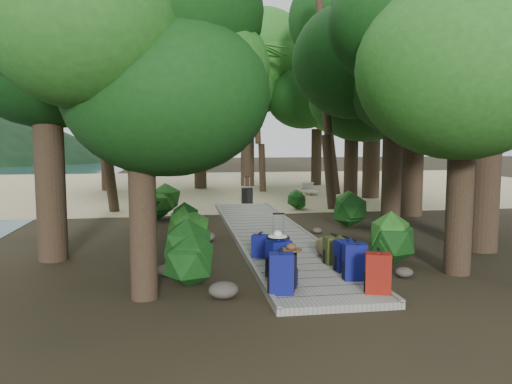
{
  "coord_description": "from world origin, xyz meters",
  "views": [
    {
      "loc": [
        -2.39,
        -11.92,
        2.58
      ],
      "look_at": [
        -0.06,
        2.92,
        1.0
      ],
      "focal_mm": 35.0,
      "sensor_mm": 36.0,
      "label": 1
    }
  ],
  "objects": [
    {
      "name": "kayak",
      "position": [
        -3.32,
        9.52,
        0.19
      ],
      "size": [
        0.95,
        3.4,
        0.34
      ],
      "primitive_type": "ellipsoid",
      "rotation": [
        0.0,
        0.0,
        -0.07
      ],
      "color": "#BC3C10",
      "rests_on": "sand_beach"
    },
    {
      "name": "tree_back_a",
      "position": [
        -1.21,
        14.54,
        4.59
      ],
      "size": [
        5.3,
        5.3,
        9.17
      ],
      "primitive_type": null,
      "color": "black",
      "rests_on": "ground"
    },
    {
      "name": "sun_lounger",
      "position": [
        3.74,
        10.58,
        0.29
      ],
      "size": [
        0.63,
        1.7,
        0.54
      ],
      "primitive_type": null,
      "rotation": [
        0.0,
        0.0,
        -0.06
      ],
      "color": "silver",
      "rests_on": "sand_beach"
    },
    {
      "name": "suitcase_on_boardwalk",
      "position": [
        -0.51,
        -2.72,
        0.43
      ],
      "size": [
        0.4,
        0.23,
        0.62
      ],
      "primitive_type": null,
      "rotation": [
        0.0,
        0.0,
        -0.03
      ],
      "color": "black",
      "rests_on": "boardwalk"
    },
    {
      "name": "boardwalk",
      "position": [
        0.0,
        1.0,
        0.06
      ],
      "size": [
        2.0,
        12.0,
        0.12
      ],
      "primitive_type": "cube",
      "color": "gray",
      "rests_on": "ground"
    },
    {
      "name": "tree_right_b",
      "position": [
        4.58,
        -1.44,
        5.05
      ],
      "size": [
        5.66,
        5.66,
        10.1
      ],
      "primitive_type": null,
      "color": "black",
      "rests_on": "ground"
    },
    {
      "name": "shrub_right_b",
      "position": [
        2.56,
        2.06,
        0.55
      ],
      "size": [
        1.23,
        1.23,
        1.1
      ],
      "primitive_type": null,
      "color": "#1F5118",
      "rests_on": "ground"
    },
    {
      "name": "palm_right_a",
      "position": [
        3.42,
        6.1,
        4.15
      ],
      "size": [
        4.87,
        4.87,
        8.3
      ],
      "primitive_type": null,
      "color": "#14380F",
      "rests_on": "ground"
    },
    {
      "name": "duffel_right_khaki",
      "position": [
        0.69,
        -2.1,
        0.32
      ],
      "size": [
        0.45,
        0.63,
        0.4
      ],
      "primitive_type": null,
      "rotation": [
        0.0,
        0.0,
        -0.09
      ],
      "color": "brown",
      "rests_on": "boardwalk"
    },
    {
      "name": "ground",
      "position": [
        0.0,
        0.0,
        0.0
      ],
      "size": [
        120.0,
        120.0,
        0.0
      ],
      "primitive_type": "plane",
      "color": "black",
      "rests_on": "ground"
    },
    {
      "name": "shrub_left_a",
      "position": [
        -2.18,
        -2.93,
        0.51
      ],
      "size": [
        1.14,
        1.14,
        1.03
      ],
      "primitive_type": null,
      "color": "#1F5118",
      "rests_on": "ground"
    },
    {
      "name": "palm_right_b",
      "position": [
        5.02,
        10.99,
        4.55
      ],
      "size": [
        4.71,
        4.71,
        9.1
      ],
      "primitive_type": null,
      "color": "#14380F",
      "rests_on": "ground"
    },
    {
      "name": "lone_suitcase_on_sand",
      "position": [
        0.35,
        7.82,
        0.34
      ],
      "size": [
        0.45,
        0.33,
        0.63
      ],
      "primitive_type": null,
      "rotation": [
        0.0,
        0.0,
        0.28
      ],
      "color": "black",
      "rests_on": "sand_beach"
    },
    {
      "name": "backpack_left_d",
      "position": [
        -0.71,
        -1.79,
        0.39
      ],
      "size": [
        0.42,
        0.36,
        0.53
      ],
      "primitive_type": null,
      "rotation": [
        0.0,
        0.0,
        -0.39
      ],
      "color": "navy",
      "rests_on": "boardwalk"
    },
    {
      "name": "shrub_left_c",
      "position": [
        -2.98,
        4.52,
        0.56
      ],
      "size": [
        1.25,
        1.25,
        1.12
      ],
      "primitive_type": null,
      "color": "#1F5118",
      "rests_on": "ground"
    },
    {
      "name": "backpack_left_b",
      "position": [
        -0.62,
        -3.94,
        0.44
      ],
      "size": [
        0.39,
        0.32,
        0.63
      ],
      "primitive_type": null,
      "rotation": [
        0.0,
        0.0,
        -0.25
      ],
      "color": "black",
      "rests_on": "boardwalk"
    },
    {
      "name": "rock_right_c",
      "position": [
        1.39,
        1.26,
        0.08
      ],
      "size": [
        0.27,
        0.25,
        0.15
      ],
      "primitive_type": null,
      "color": "#4C473F",
      "rests_on": "ground"
    },
    {
      "name": "tree_back_c",
      "position": [
        5.38,
        15.48,
        4.18
      ],
      "size": [
        4.65,
        4.65,
        8.37
      ],
      "primitive_type": null,
      "color": "black",
      "rests_on": "ground"
    },
    {
      "name": "tree_left_b",
      "position": [
        -5.07,
        -0.84,
        4.38
      ],
      "size": [
        4.87,
        4.87,
        8.76
      ],
      "primitive_type": null,
      "color": "black",
      "rests_on": "ground"
    },
    {
      "name": "tree_back_d",
      "position": [
        -5.95,
        14.15,
        3.96
      ],
      "size": [
        4.76,
        4.76,
        7.93
      ],
      "primitive_type": null,
      "color": "black",
      "rests_on": "ground"
    },
    {
      "name": "tree_left_c",
      "position": [
        -3.52,
        3.31,
        4.37
      ],
      "size": [
        5.03,
        5.03,
        8.75
      ],
      "primitive_type": null,
      "color": "black",
      "rests_on": "ground"
    },
    {
      "name": "backpack_right_d",
      "position": [
        0.66,
        -2.54,
        0.42
      ],
      "size": [
        0.41,
        0.31,
        0.6
      ],
      "primitive_type": null,
      "rotation": [
        0.0,
        0.0,
        0.08
      ],
      "color": "#344017",
      "rests_on": "boardwalk"
    },
    {
      "name": "hat_white",
      "position": [
        -0.65,
        -3.34,
        0.92
      ],
      "size": [
        0.34,
        0.34,
        0.11
      ],
      "primitive_type": null,
      "color": "silver",
      "rests_on": "backpack_left_c"
    },
    {
      "name": "tree_right_c",
      "position": [
        4.0,
        2.32,
        4.2
      ],
      "size": [
        4.86,
        4.86,
        8.4
      ],
      "primitive_type": null,
      "color": "black",
      "rests_on": "ground"
    },
    {
      "name": "tree_right_d",
      "position": [
        5.48,
        3.94,
        5.16
      ],
      "size": [
        5.63,
        5.63,
        10.32
      ],
      "primitive_type": null,
      "color": "black",
      "rests_on": "ground"
    },
    {
      "name": "rock_left_a",
      "position": [
        -1.69,
        -4.01,
        0.14
      ],
      "size": [
        0.5,
        0.45,
        0.27
      ],
      "primitive_type": null,
      "color": "#4C473F",
      "rests_on": "ground"
    },
    {
      "name": "shrub_right_c",
      "position": [
        1.89,
        5.93,
        0.35
      ],
      "size": [
        0.78,
        0.78,
        0.7
      ],
      "primitive_type": null,
      "color": "#1F5118",
      "rests_on": "ground"
    },
    {
      "name": "tree_right_a",
      "position": [
        2.91,
        -3.2,
        3.56
      ],
      "size": [
        4.27,
        4.27,
        7.12
      ],
      "primitive_type": null,
      "color": "black",
      "rests_on": "ground"
    },
    {
      "name": "rock_right_a",
      "position": [
        1.79,
        -3.29,
        0.09
      ],
      "size": [
        0.34,
        0.31,
        0.19
      ],
      "primitive_type": null,
      "color": "#4C473F",
      "rests_on": "ground"
    },
    {
      "name": "rock_left_d",
      "position": [
        -2.14,
        2.71,
        0.07
      ],
      "size": [
        0.26,
        0.23,
        0.14
      ],
      "primitive_type": null,
      "color": "#4C473F",
      "rests_on": "ground"
    },
    {
      "name": "shrub_left_b",
      "position": [
        -2.09,
        0.93,
        0.45
      ],
      "size": [
        1.0,
        1.0,
        0.9
      ],
      "primitive_type": null,
      "color": "#1F5118",
      "rests_on": "ground"
    },
    {
      "name": "shrub_right_a",
      "position": [
        2.09,
        -2.21,
        0.48
      ],
      "size": [
        1.06,
        1.06,
        0.95
      ],
      "primitive_type": null,
      "color": "#1F5118",
      "rests_on": "ground"
    },
    {
      "name": "tree_right_e",
      "position": [
        4.61,
        7.59,
        4.07
      ],
      "size": [
        4.52,
        4.52,
        8.14
      ],
      "primitive_type": null,
      "color": "black",
      "rests_on": "ground"
    },
    {
      "name": "rock_left_c",
      "position": [
        -1.7,
        0.6,
        0.12
      ],
      "size": [
        0.45,
        0.4,
        0.25
      ],
      "primitive_type": null,
      "color": "#4C473F",
      "rests_on": "ground"
    },
    {
      "name": "backpack_right_a",
      "position": [
        0.76,
        -4.49,
        0.48
      ],
      "size": [
        0.47,
        0.4,
        0.72
      ],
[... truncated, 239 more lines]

